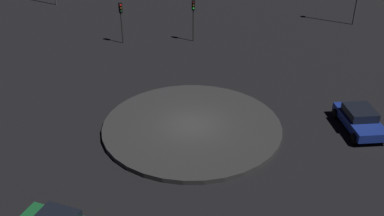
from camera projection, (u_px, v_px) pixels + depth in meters
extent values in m
plane|color=black|center=(192.00, 128.00, 27.73)|extent=(119.02, 119.02, 0.00)
cylinder|color=#383838|center=(192.00, 126.00, 27.66)|extent=(11.26, 11.26, 0.29)
cylinder|color=black|center=(47.00, 216.00, 20.42)|extent=(0.27, 0.62, 0.60)
cube|color=#1E38A5|center=(360.00, 121.00, 27.36)|extent=(4.56, 3.27, 0.55)
cube|color=black|center=(360.00, 112.00, 27.23)|extent=(2.41, 2.26, 0.53)
cylinder|color=black|center=(384.00, 137.00, 26.27)|extent=(0.67, 0.44, 0.64)
cylinder|color=black|center=(354.00, 139.00, 26.12)|extent=(0.67, 0.44, 0.64)
cylinder|color=black|center=(363.00, 112.00, 28.87)|extent=(0.67, 0.44, 0.64)
cylinder|color=black|center=(335.00, 114.00, 28.72)|extent=(0.67, 0.44, 0.64)
cylinder|color=#2D2D2D|center=(193.00, 26.00, 40.63)|extent=(0.12, 0.12, 2.98)
cube|color=black|center=(193.00, 5.00, 39.68)|extent=(0.29, 0.35, 0.90)
sphere|color=#3F0C0C|center=(193.00, 3.00, 39.43)|extent=(0.20, 0.20, 0.20)
sphere|color=#4C380F|center=(193.00, 6.00, 39.56)|extent=(0.20, 0.20, 0.20)
sphere|color=#1EE53F|center=(193.00, 9.00, 39.69)|extent=(0.20, 0.20, 0.20)
cylinder|color=#2D2D2D|center=(122.00, 28.00, 40.19)|extent=(0.12, 0.12, 2.89)
cube|color=black|center=(120.00, 8.00, 39.27)|extent=(0.36, 0.37, 0.90)
sphere|color=red|center=(121.00, 5.00, 39.02)|extent=(0.20, 0.20, 0.20)
sphere|color=#4C380F|center=(121.00, 8.00, 39.15)|extent=(0.20, 0.20, 0.20)
sphere|color=#0F3819|center=(121.00, 11.00, 39.28)|extent=(0.20, 0.20, 0.20)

